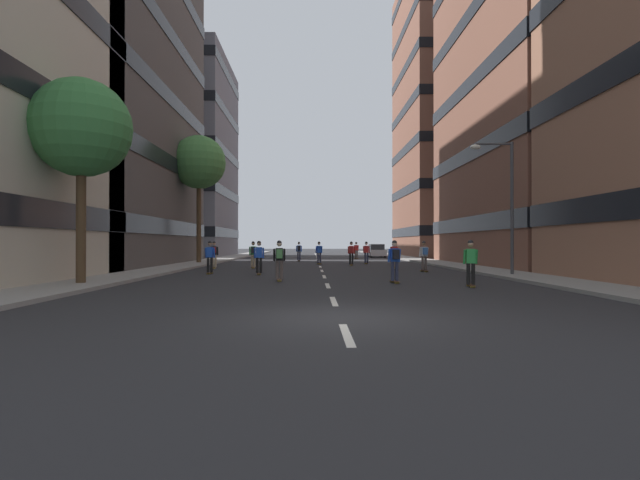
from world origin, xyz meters
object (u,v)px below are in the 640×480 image
Objects in this scene: streetlamp_right at (505,193)px; skater_4 at (424,254)px; skater_5 at (299,250)px; skater_0 at (319,252)px; street_tree_mid at (81,129)px; skater_2 at (471,261)px; skater_6 at (395,259)px; skater_7 at (351,252)px; skater_12 at (253,253)px; parked_car_near at (376,251)px; skater_13 at (279,258)px; skater_10 at (214,253)px; skater_11 at (366,251)px; skater_3 at (259,256)px; skater_8 at (210,256)px; street_tree_near at (199,163)px; skater_9 at (356,249)px; skater_1 at (394,253)px.

streetlamp_right is 5.98m from skater_4.
skater_0 is at bearing -74.73° from skater_5.
street_tree_mid is 4.41× the size of skater_2.
skater_2 is 1.00× the size of skater_6.
skater_0 is 1.00× the size of skater_4.
skater_7 is (11.83, 16.93, -5.05)m from street_tree_mid.
skater_5 is at bearing 77.53° from skater_12.
parked_car_near is 27.13m from skater_12.
skater_2 is 7.98m from skater_13.
skater_7 and skater_10 have the same top height.
skater_11 and skater_12 have the same top height.
skater_11 is (7.13, 12.99, 0.00)m from skater_3.
skater_6 is 1.00× the size of skater_11.
skater_2 is at bearing -74.51° from skater_0.
streetlamp_right reaches higher than skater_11.
skater_6 is at bearing -88.22° from skater_7.
skater_4 is 12.07m from skater_8.
skater_4 is 8.33m from skater_6.
street_tree_near is 1.27× the size of street_tree_mid.
skater_5 and skater_11 have the same top height.
streetlamp_right is 12.77m from skater_3.
street_tree_mid is (-16.50, -37.64, 5.37)m from parked_car_near.
skater_0 and skater_3 have the same top height.
skater_9 is (10.12, 24.16, 0.00)m from skater_8.
skater_3 is at bearing -106.70° from skater_9.
skater_11 reaches higher than parked_car_near.
skater_8 and skater_13 have the same top height.
skater_3 is (-3.35, -12.32, 0.00)m from skater_0.
street_tree_near reaches higher than skater_12.
streetlamp_right reaches higher than skater_8.
skater_1 is 1.00× the size of skater_10.
skater_13 is (-9.03, -35.29, 0.32)m from parked_car_near.
streetlamp_right is 15.46m from skater_8.
skater_3 and skater_13 have the same top height.
skater_8 is at bearing 170.95° from streetlamp_right.
parked_car_near is 33.13m from skater_8.
skater_9 is at bearing 65.07° from skater_12.
streetlamp_right is 15.98m from skater_12.
skater_10 is at bearing -119.33° from parked_car_near.
skater_0 is 12.77m from skater_3.
skater_8 is at bearing -74.34° from street_tree_near.
skater_10 is at bearing 132.70° from skater_2.
skater_9 is at bearing 66.62° from street_tree_mid.
skater_8 is 1.00× the size of skater_13.
street_tree_near is 14.51m from skater_8.
skater_0 reaches higher than parked_car_near.
streetlamp_right is at bearing 57.23° from skater_2.
skater_3 is 2.76m from skater_8.
skater_7 is at bearing -102.71° from parked_car_near.
skater_11 is at bearing 71.45° from skater_13.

